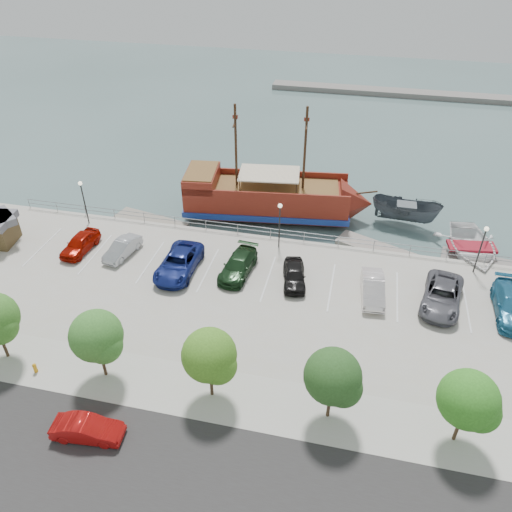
# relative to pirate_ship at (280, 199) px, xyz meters

# --- Properties ---
(ground) EXTENTS (160.00, 160.00, 0.00)m
(ground) POSITION_rel_pirate_ship_xyz_m (1.15, -13.35, -1.94)
(ground) COLOR #435C5B
(street) EXTENTS (100.00, 8.00, 0.04)m
(street) POSITION_rel_pirate_ship_xyz_m (1.15, -29.35, -0.93)
(street) COLOR #2C2929
(street) RESTS_ON land_slab
(sidewalk) EXTENTS (100.00, 4.00, 0.05)m
(sidewalk) POSITION_rel_pirate_ship_xyz_m (1.15, -23.35, -0.92)
(sidewalk) COLOR #B7B3A6
(sidewalk) RESTS_ON land_slab
(seawall_railing) EXTENTS (50.00, 0.06, 1.00)m
(seawall_railing) POSITION_rel_pirate_ship_xyz_m (1.15, -5.55, -0.41)
(seawall_railing) COLOR gray
(seawall_railing) RESTS_ON land_slab
(far_shore) EXTENTS (40.00, 3.00, 0.80)m
(far_shore) POSITION_rel_pirate_ship_xyz_m (11.15, 41.65, -1.54)
(far_shore) COLOR gray
(far_shore) RESTS_ON ground
(pirate_ship) EXTENTS (18.55, 7.10, 11.57)m
(pirate_ship) POSITION_rel_pirate_ship_xyz_m (0.00, 0.00, 0.00)
(pirate_ship) COLOR maroon
(pirate_ship) RESTS_ON ground
(patrol_boat) EXTENTS (6.83, 3.55, 2.51)m
(patrol_boat) POSITION_rel_pirate_ship_xyz_m (11.89, 1.06, -0.68)
(patrol_boat) COLOR #454C53
(patrol_boat) RESTS_ON ground
(speedboat) EXTENTS (6.41, 8.28, 1.58)m
(speedboat) POSITION_rel_pirate_ship_xyz_m (17.44, -3.21, -1.15)
(speedboat) COLOR white
(speedboat) RESTS_ON ground
(dock_west) EXTENTS (7.65, 3.64, 0.42)m
(dock_west) POSITION_rel_pirate_ship_xyz_m (-11.91, -4.15, -1.73)
(dock_west) COLOR gray
(dock_west) RESTS_ON ground
(dock_mid) EXTENTS (7.64, 4.78, 0.42)m
(dock_mid) POSITION_rel_pirate_ship_xyz_m (9.61, -4.15, -1.73)
(dock_mid) COLOR gray
(dock_mid) RESTS_ON ground
(dock_east) EXTENTS (7.36, 3.23, 0.41)m
(dock_east) POSITION_rel_pirate_ship_xyz_m (18.59, -4.15, -1.73)
(dock_east) COLOR gray
(dock_east) RESTS_ON ground
(street_sedan) EXTENTS (4.09, 1.78, 1.31)m
(street_sedan) POSITION_rel_pirate_ship_xyz_m (-5.68, -27.69, -0.28)
(street_sedan) COLOR #B4100F
(street_sedan) RESTS_ON street
(fire_hydrant) EXTENTS (0.25, 0.25, 0.73)m
(fire_hydrant) POSITION_rel_pirate_ship_xyz_m (-11.27, -24.15, -0.54)
(fire_hydrant) COLOR orange
(fire_hydrant) RESTS_ON sidewalk
(lamp_post_left) EXTENTS (0.36, 0.36, 4.28)m
(lamp_post_left) POSITION_rel_pirate_ship_xyz_m (-16.85, -6.85, 2.00)
(lamp_post_left) COLOR black
(lamp_post_left) RESTS_ON land_slab
(lamp_post_mid) EXTENTS (0.36, 0.36, 4.28)m
(lamp_post_mid) POSITION_rel_pirate_ship_xyz_m (1.15, -6.85, 2.00)
(lamp_post_mid) COLOR black
(lamp_post_mid) RESTS_ON land_slab
(lamp_post_right) EXTENTS (0.36, 0.36, 4.28)m
(lamp_post_right) POSITION_rel_pirate_ship_xyz_m (17.15, -6.85, 2.00)
(lamp_post_right) COLOR black
(lamp_post_right) RESTS_ON land_slab
(tree_c) EXTENTS (3.30, 3.20, 5.00)m
(tree_c) POSITION_rel_pirate_ship_xyz_m (-6.70, -23.42, 2.36)
(tree_c) COLOR #473321
(tree_c) RESTS_ON sidewalk
(tree_d) EXTENTS (3.30, 3.20, 5.00)m
(tree_d) POSITION_rel_pirate_ship_xyz_m (0.30, -23.42, 2.36)
(tree_d) COLOR #473321
(tree_d) RESTS_ON sidewalk
(tree_e) EXTENTS (3.30, 3.20, 5.00)m
(tree_e) POSITION_rel_pirate_ship_xyz_m (7.30, -23.42, 2.36)
(tree_e) COLOR #473321
(tree_e) RESTS_ON sidewalk
(tree_f) EXTENTS (3.30, 3.20, 5.00)m
(tree_f) POSITION_rel_pirate_ship_xyz_m (14.30, -23.42, 2.36)
(tree_f) COLOR #473321
(tree_f) RESTS_ON sidewalk
(parked_car_a) EXTENTS (2.09, 4.46, 1.47)m
(parked_car_a) POSITION_rel_pirate_ship_xyz_m (-15.26, -11.12, -0.20)
(parked_car_a) COLOR #980D02
(parked_car_a) RESTS_ON land_slab
(parked_car_b) EXTENTS (2.13, 4.22, 1.33)m
(parked_car_b) POSITION_rel_pirate_ship_xyz_m (-11.47, -10.94, -0.27)
(parked_car_b) COLOR #A5A8AD
(parked_car_b) RESTS_ON land_slab
(parked_car_c) EXTENTS (2.76, 5.90, 1.63)m
(parked_car_c) POSITION_rel_pirate_ship_xyz_m (-6.05, -12.05, -0.12)
(parked_car_c) COLOR navy
(parked_car_c) RESTS_ON land_slab
(parked_car_d) EXTENTS (2.60, 5.29, 1.48)m
(parked_car_d) POSITION_rel_pirate_ship_xyz_m (-1.35, -11.19, -0.20)
(parked_car_d) COLOR #153118
(parked_car_d) RESTS_ON land_slab
(parked_car_e) EXTENTS (2.50, 4.49, 1.45)m
(parked_car_e) POSITION_rel_pirate_ship_xyz_m (3.21, -11.40, -0.21)
(parked_car_e) COLOR black
(parked_car_e) RESTS_ON land_slab
(parked_car_f) EXTENTS (2.00, 4.72, 1.51)m
(parked_car_f) POSITION_rel_pirate_ship_xyz_m (9.24, -11.80, -0.18)
(parked_car_f) COLOR silver
(parked_car_f) RESTS_ON land_slab
(parked_car_g) EXTENTS (3.70, 6.21, 1.62)m
(parked_car_g) POSITION_rel_pirate_ship_xyz_m (14.23, -11.62, -0.13)
(parked_car_g) COLOR #595961
(parked_car_g) RESTS_ON land_slab
(parked_car_h) EXTENTS (2.42, 5.74, 1.65)m
(parked_car_h) POSITION_rel_pirate_ship_xyz_m (19.06, -11.59, -0.11)
(parked_car_h) COLOR teal
(parked_car_h) RESTS_ON land_slab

